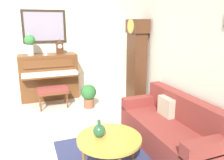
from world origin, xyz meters
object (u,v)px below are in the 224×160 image
Objects in this scene: teacup at (46,54)px; potted_plant at (89,94)px; piano at (49,76)px; green_jug at (99,131)px; couch at (171,129)px; mantel_clock at (60,47)px; flower_vase at (30,42)px; grandfather_clock at (136,69)px; coffee_table at (109,140)px; piano_bench at (53,91)px.

teacup reaches higher than potted_plant.
green_jug is at bearing 5.63° from piano.
teacup reaches higher than green_jug.
couch is 5.00× the size of mantel_clock.
flower_vase is (-0.00, -0.71, 0.14)m from mantel_clock.
grandfather_clock is 2.70m from flower_vase.
potted_plant is at bearing 41.66° from teacup.
coffee_table is 3.48m from mantel_clock.
grandfather_clock is 2.32m from teacup.
mantel_clock is at bearing 156.77° from piano_bench.
couch is (1.63, -0.19, -0.65)m from grandfather_clock.
flower_vase is at bearing -149.08° from couch.
potted_plant is at bearing 48.07° from flower_vase.
potted_plant is at bearing 36.45° from piano.
teacup is 0.21× the size of potted_plant.
piano is at bearing -172.52° from coffee_table.
green_jug is at bearing 7.35° from piano_bench.
piano reaches higher than piano_bench.
coffee_table is at bearing 7.48° from piano.
piano_bench reaches higher than coffee_table.
couch is at bearing 25.50° from piano.
green_jug is (-0.07, -0.12, 0.12)m from coffee_table.
piano_bench is at bearing -170.32° from coffee_table.
coffee_table is at bearing 2.11° from mantel_clock.
grandfather_clock is 2.16m from mantel_clock.
grandfather_clock is 5.34× the size of mantel_clock.
flower_vase reaches higher than coffee_table.
teacup is (0.12, -0.05, 0.60)m from piano.
piano_bench is at bearing 27.55° from flower_vase.
coffee_table is 3.61m from flower_vase.
piano_bench is at bearing -111.29° from potted_plant.
mantel_clock is 0.66× the size of flower_vase.
couch is 2.16× the size of coffee_table.
grandfather_clock is (0.85, 1.73, 0.56)m from piano_bench.
piano_bench is 1.25× the size of potted_plant.
grandfather_clock is 3.50× the size of flower_vase.
potted_plant is (-0.54, -0.95, -0.64)m from grandfather_clock.
green_jug is (3.28, 0.32, -0.05)m from piano.
teacup reaches higher than piano_bench.
coffee_table is 1.57× the size of potted_plant.
green_jug is (1.68, -1.40, -0.42)m from grandfather_clock.
grandfather_clock is at bearing 47.23° from piano.
piano is 1.64× the size of coffee_table.
couch is at bearing 96.56° from coffee_table.
piano_bench is 0.84m from potted_plant.
piano is 1.34m from potted_plant.
green_jug is at bearing 6.71° from teacup.
teacup is (-3.23, -0.49, 0.77)m from coffee_table.
piano_bench is 1.36m from flower_vase.
mantel_clock is (-3.22, -1.22, 1.02)m from couch.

